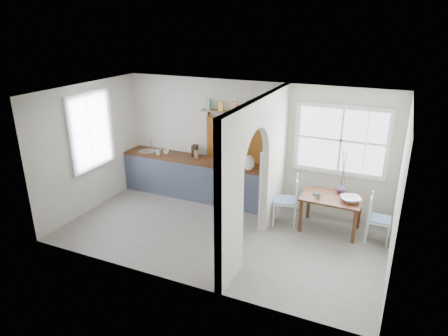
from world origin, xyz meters
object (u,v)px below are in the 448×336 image
at_px(kettle, 249,162).
at_px(vase, 341,188).
at_px(dining_table, 330,213).
at_px(chair_right, 379,219).
at_px(chair_left, 285,200).

bearing_deg(kettle, vase, 7.49).
relative_size(dining_table, vase, 6.04).
bearing_deg(dining_table, chair_right, -1.13).
height_order(kettle, vase, kettle).
relative_size(chair_left, vase, 5.33).
height_order(chair_left, vase, chair_left).
bearing_deg(vase, dining_table, -115.22).
distance_m(dining_table, vase, 0.51).
bearing_deg(vase, chair_right, -21.73).
relative_size(chair_right, vase, 4.78).
relative_size(dining_table, chair_right, 1.26).
bearing_deg(kettle, chair_left, -11.26).
height_order(dining_table, chair_left, chair_left).
height_order(chair_left, chair_right, chair_left).
xyz_separation_m(chair_left, chair_right, (1.71, 0.02, -0.05)).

